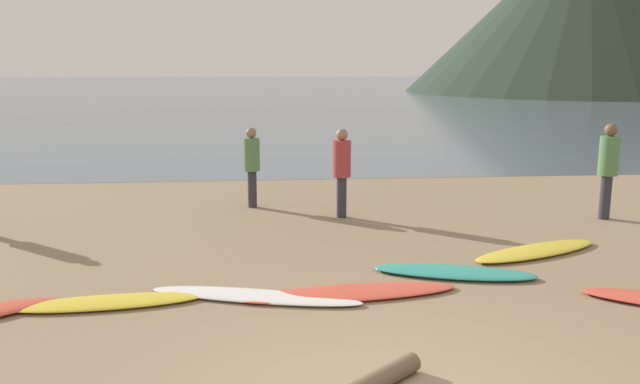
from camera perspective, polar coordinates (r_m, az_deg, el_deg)
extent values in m
cube|color=#8C7559|center=(15.06, -1.25, 0.26)|extent=(120.00, 120.00, 0.20)
cube|color=slate|center=(65.46, -4.19, 8.86)|extent=(140.00, 100.00, 0.01)
cone|color=#28382B|center=(65.11, 21.92, 14.71)|extent=(31.21, 31.21, 15.04)
ellipsoid|color=yellow|center=(8.12, -18.01, -9.08)|extent=(2.25, 0.74, 0.08)
ellipsoid|color=white|center=(7.97, -5.65, -8.96)|extent=(2.63, 1.16, 0.07)
ellipsoid|color=#D84C38|center=(8.04, 2.54, -8.71)|extent=(2.74, 0.86, 0.08)
ellipsoid|color=teal|center=(8.93, 11.58, -6.81)|extent=(2.21, 1.15, 0.09)
ellipsoid|color=yellow|center=(10.22, 18.25, -4.86)|extent=(2.33, 1.44, 0.09)
cylinder|color=#2D2D38|center=(12.74, -5.90, 0.27)|extent=(0.17, 0.17, 0.72)
cylinder|color=#4C7A4C|center=(12.63, -5.96, 3.26)|extent=(0.31, 0.31, 0.63)
sphere|color=#936B4C|center=(12.58, -6.00, 5.13)|extent=(0.20, 0.20, 0.20)
cylinder|color=#2D2D38|center=(11.85, 1.88, -0.44)|extent=(0.18, 0.18, 0.75)
cylinder|color=#9E3338|center=(11.73, 1.90, 2.91)|extent=(0.33, 0.33, 0.65)
sphere|color=#936B4C|center=(11.68, 1.92, 5.00)|extent=(0.21, 0.21, 0.21)
cylinder|color=#2D2D38|center=(12.79, 23.51, -0.41)|extent=(0.19, 0.19, 0.80)
cylinder|color=#4C7A4C|center=(12.68, 23.78, 2.89)|extent=(0.35, 0.35, 0.69)
sphere|color=brown|center=(12.62, 23.94, 4.95)|extent=(0.23, 0.23, 0.23)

